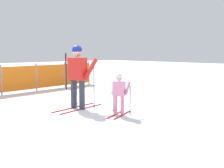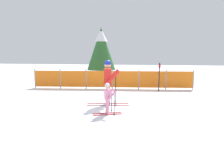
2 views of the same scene
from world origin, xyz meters
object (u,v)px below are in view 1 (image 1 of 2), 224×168
(skier_adult, at_px, (78,71))
(trail_marker, at_px, (66,67))
(skier_child, at_px, (119,91))
(safety_fence, at_px, (1,80))

(skier_adult, height_order, trail_marker, skier_adult)
(skier_child, bearing_deg, safety_fence, 76.94)
(skier_child, height_order, safety_fence, safety_fence)
(safety_fence, height_order, trail_marker, trail_marker)
(skier_child, distance_m, safety_fence, 5.18)
(skier_adult, distance_m, trail_marker, 4.02)
(skier_child, xyz_separation_m, trail_marker, (1.77, 4.80, 0.32))
(skier_child, xyz_separation_m, safety_fence, (-0.78, 5.12, -0.05))
(skier_child, bearing_deg, skier_adult, 78.71)
(skier_adult, xyz_separation_m, safety_fence, (-0.54, 3.80, -0.48))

